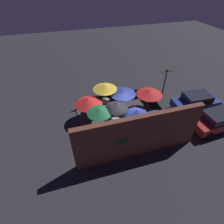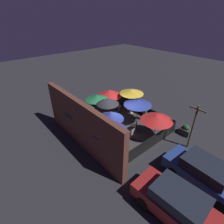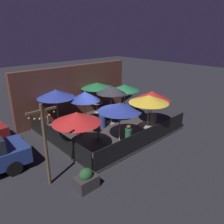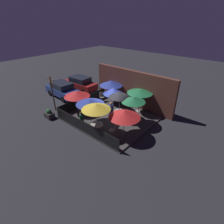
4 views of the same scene
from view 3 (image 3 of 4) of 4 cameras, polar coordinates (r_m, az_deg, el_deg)
The scene contains 25 objects.
ground_plane at distance 13.28m, azimuth -1.20°, elevation -4.61°, with size 60.00×60.00×0.00m, color #26262B.
patio_deck at distance 13.26m, azimuth -1.21°, elevation -4.37°, with size 6.95×6.06×0.12m.
building_wall at distance 15.15m, azimuth -9.49°, elevation 5.34°, with size 8.55×0.36×3.51m.
fence_front at distance 11.18m, azimuth 9.04°, elevation -6.52°, with size 6.75×0.05×0.95m.
fence_side_left at distance 11.28m, azimuth -14.48°, elevation -6.68°, with size 0.05×5.86×0.95m.
patio_umbrella_0 at distance 13.21m, azimuth -0.27°, elevation 5.90°, with size 1.77×1.77×2.43m.
patio_umbrella_1 at distance 15.20m, azimuth -4.00°, elevation 6.97°, with size 2.25×2.25×2.16m.
patio_umbrella_2 at distance 11.47m, azimuth 9.61°, elevation 3.37°, with size 2.08×2.08×2.39m.
patio_umbrella_3 at distance 14.17m, azimuth 3.34°, elevation 6.41°, with size 1.88×1.88×2.26m.
patio_umbrella_4 at distance 13.36m, azimuth -14.45°, elevation 4.66°, with size 2.25×2.25×2.26m.
patio_umbrella_5 at distance 10.11m, azimuth -9.28°, elevation -1.44°, with size 2.28×2.28×2.02m.
patio_umbrella_6 at distance 11.01m, azimuth 2.07°, elevation 1.31°, with size 2.25×2.25×2.10m.
patio_umbrella_7 at distance 13.09m, azimuth -7.11°, elevation 4.17°, with size 1.85×1.85×2.14m.
patio_umbrella_8 at distance 13.49m, azimuth 10.38°, elevation 4.18°, with size 2.26×2.26×2.08m.
dining_table_0 at distance 13.70m, azimuth -0.26°, elevation -0.72°, with size 0.85×0.85×0.70m.
dining_table_1 at distance 15.58m, azimuth -3.87°, elevation 1.96°, with size 0.84×0.84×0.74m.
dining_table_2 at distance 12.02m, azimuth 9.17°, elevation -3.95°, with size 0.94×0.94×0.74m.
patio_chair_0 at distance 13.17m, azimuth 10.56°, elevation -2.24°, with size 0.53×0.53×0.92m.
patio_chair_1 at distance 12.15m, azimuth -8.64°, elevation -4.06°, with size 0.43×0.43×0.93m.
patio_chair_2 at distance 11.78m, azimuth -3.80°, elevation -4.72°, with size 0.54×0.54×0.92m.
patio_chair_3 at distance 13.03m, azimuth -15.85°, elevation -2.81°, with size 0.52×0.52×0.95m.
patron_0 at distance 10.87m, azimuth 4.27°, elevation -6.50°, with size 0.33×0.33×1.26m.
patron_1 at distance 13.12m, azimuth -2.56°, elevation -1.79°, with size 0.54×0.54×1.24m.
planter_box at distance 8.61m, azimuth -6.75°, elevation -17.21°, with size 0.84×0.59×0.86m.
light_post at distance 8.32m, azimuth -17.10°, elevation -7.31°, with size 1.10×0.12×3.28m.
Camera 3 is at (-7.95, -9.05, 5.58)m, focal length 35.00 mm.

